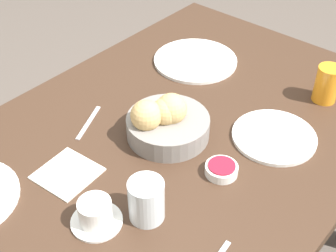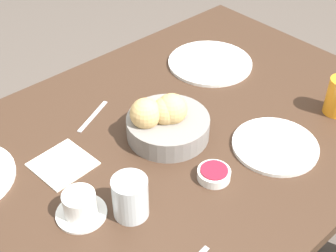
{
  "view_description": "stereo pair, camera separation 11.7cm",
  "coord_description": "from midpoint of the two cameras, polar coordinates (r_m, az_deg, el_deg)",
  "views": [
    {
      "loc": [
        0.64,
        0.58,
        1.5
      ],
      "look_at": [
        -0.05,
        -0.01,
        0.76
      ],
      "focal_mm": 50.0,
      "sensor_mm": 36.0,
      "label": 1
    },
    {
      "loc": [
        0.56,
        0.66,
        1.5
      ],
      "look_at": [
        -0.05,
        -0.01,
        0.76
      ],
      "focal_mm": 50.0,
      "sensor_mm": 36.0,
      "label": 2
    }
  ],
  "objects": [
    {
      "name": "plate_near_left",
      "position": [
        1.47,
        7.44,
        7.58
      ],
      "size": [
        0.26,
        0.26,
        0.01
      ],
      "color": "white",
      "rests_on": "dining_table"
    },
    {
      "name": "water_tumbler",
      "position": [
        0.97,
        -1.15,
        -8.86
      ],
      "size": [
        0.08,
        0.08,
        0.1
      ],
      "color": "silver",
      "rests_on": "dining_table"
    },
    {
      "name": "spoon_coffee",
      "position": [
        1.25,
        -6.53,
        1.08
      ],
      "size": [
        0.13,
        0.07,
        0.0
      ],
      "color": "#B7B7BC",
      "rests_on": "dining_table"
    },
    {
      "name": "napkin",
      "position": [
        1.12,
        -9.82,
        -4.73
      ],
      "size": [
        0.14,
        0.14,
        0.0
      ],
      "color": "silver",
      "rests_on": "dining_table"
    },
    {
      "name": "plate_far_center",
      "position": [
        1.19,
        15.69,
        -2.44
      ],
      "size": [
        0.21,
        0.21,
        0.01
      ],
      "color": "white",
      "rests_on": "dining_table"
    },
    {
      "name": "jam_bowl_berry",
      "position": [
        1.08,
        8.73,
        -5.93
      ],
      "size": [
        0.08,
        0.08,
        0.03
      ],
      "color": "white",
      "rests_on": "dining_table"
    },
    {
      "name": "dining_table",
      "position": [
        1.22,
        1.33,
        -5.71
      ],
      "size": [
        1.41,
        0.88,
        0.73
      ],
      "color": "#3D281C",
      "rests_on": "ground_plane"
    },
    {
      "name": "bread_basket",
      "position": [
        1.16,
        2.58,
        0.45
      ],
      "size": [
        0.21,
        0.21,
        0.12
      ],
      "color": "gray",
      "rests_on": "dining_table"
    },
    {
      "name": "coffee_cup",
      "position": [
        0.99,
        -7.33,
        -9.79
      ],
      "size": [
        0.11,
        0.11,
        0.06
      ],
      "color": "white",
      "rests_on": "dining_table"
    }
  ]
}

